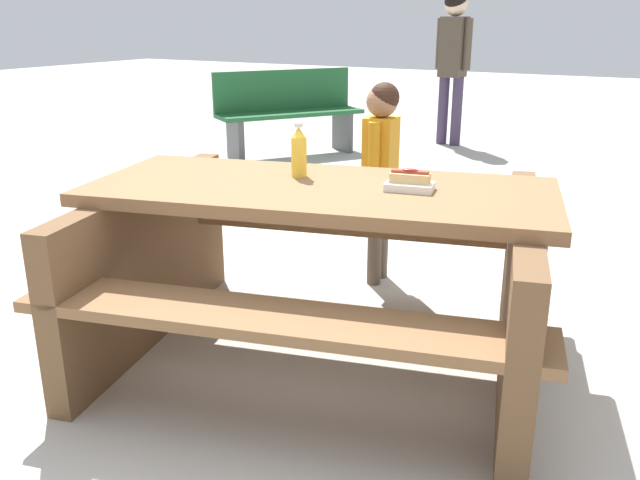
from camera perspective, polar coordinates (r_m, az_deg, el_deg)
The scene contains 7 objects.
ground_plane at distance 2.90m, azimuth 0.00°, elevation -9.88°, with size 30.00×30.00×0.00m, color #B7B2A8.
picnic_table at distance 2.72m, azimuth 0.00°, elevation -1.60°, with size 2.09×1.80×0.75m.
soda_bottle at distance 2.76m, azimuth -1.80°, elevation 7.46°, with size 0.06×0.06×0.22m.
hotdog_tray at distance 2.56m, azimuth 7.61°, elevation 4.87°, with size 0.20×0.14×0.08m.
child_in_coat at distance 3.51m, azimuth 5.17°, elevation 6.97°, with size 0.17×0.26×1.06m.
park_bench_mid at distance 7.00m, azimuth -2.74°, elevation 10.88°, with size 1.17×1.47×0.85m.
bystander_adult at distance 7.64m, azimuth 11.24°, elevation 15.69°, with size 0.40×0.26×1.63m.
Camera 1 is at (1.25, -2.22, 1.38)m, focal length 37.77 mm.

